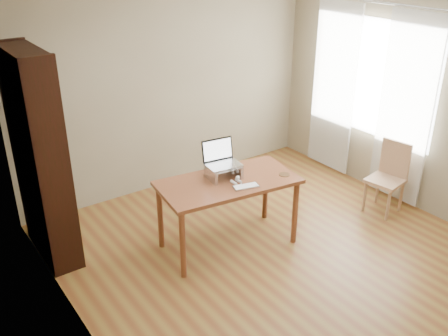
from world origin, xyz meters
The scene contains 10 objects.
room centered at (0.03, 0.01, 1.30)m, with size 4.04×4.54×2.64m.
bookshelf centered at (-1.83, 1.55, 1.05)m, with size 0.30×0.90×2.10m.
curtains centered at (1.92, 0.80, 1.17)m, with size 0.03×1.90×2.25m.
desk centered at (-0.31, 0.62, 0.65)m, with size 1.47×0.87×0.75m.
laptop_stand centered at (-0.31, 0.70, 0.83)m, with size 0.32×0.25×0.13m.
laptop centered at (-0.31, 0.76, 0.94)m, with size 0.36×0.32×0.24m.
keyboard centered at (-0.26, 0.40, 0.76)m, with size 0.27×0.17×0.02m.
coaster centered at (0.24, 0.39, 0.75)m, with size 0.11×0.11×0.01m, color brown.
cat centered at (-0.28, 0.73, 0.81)m, with size 0.24×0.48×0.14m.
chair centered at (1.64, 0.13, 0.45)m, with size 0.43×0.43×0.84m.
Camera 1 is at (-2.92, -2.98, 2.98)m, focal length 40.00 mm.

